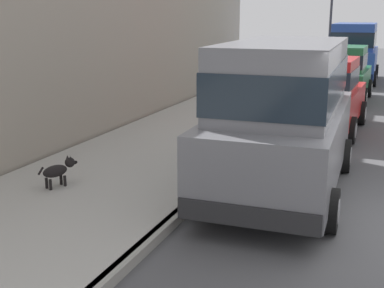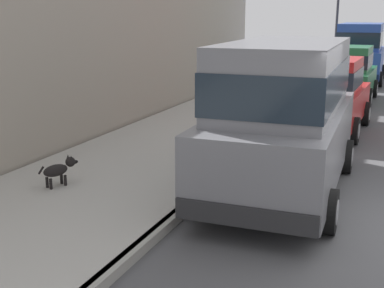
# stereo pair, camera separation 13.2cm
# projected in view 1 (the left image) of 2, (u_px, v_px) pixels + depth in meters

# --- Properties ---
(curb) EXTENTS (0.16, 64.00, 0.14)m
(curb) POSITION_uv_depth(u_px,v_px,m) (200.00, 196.00, 8.37)
(curb) COLOR gray
(curb) RESTS_ON ground
(sidewalk) EXTENTS (3.60, 64.00, 0.14)m
(sidewalk) POSITION_uv_depth(u_px,v_px,m) (104.00, 183.00, 9.01)
(sidewalk) COLOR #A8A59E
(sidewalk) RESTS_ON ground
(car_grey_van) EXTENTS (2.24, 4.96, 2.52)m
(car_grey_van) POSITION_uv_depth(u_px,v_px,m) (284.00, 111.00, 8.49)
(car_grey_van) COLOR slate
(car_grey_van) RESTS_ON ground
(car_red_hatchback) EXTENTS (2.05, 3.86, 1.88)m
(car_red_hatchback) POSITION_uv_depth(u_px,v_px,m) (323.00, 94.00, 13.04)
(car_red_hatchback) COLOR red
(car_red_hatchback) RESTS_ON ground
(car_green_hatchback) EXTENTS (2.01, 3.83, 1.88)m
(car_green_hatchback) POSITION_uv_depth(u_px,v_px,m) (341.00, 73.00, 17.60)
(car_green_hatchback) COLOR #23663D
(car_green_hatchback) RESTS_ON ground
(car_blue_van) EXTENTS (2.19, 4.93, 2.52)m
(car_blue_van) POSITION_uv_depth(u_px,v_px,m) (354.00, 49.00, 22.58)
(car_blue_van) COLOR #28479E
(car_blue_van) RESTS_ON ground
(dog_black) EXTENTS (0.38, 0.72, 0.49)m
(dog_black) POSITION_uv_depth(u_px,v_px,m) (59.00, 170.00, 8.56)
(dog_black) COLOR black
(dog_black) RESTS_ON sidewalk
(street_lamp) EXTENTS (0.36, 0.36, 4.42)m
(street_lamp) POSITION_uv_depth(u_px,v_px,m) (331.00, 14.00, 24.76)
(street_lamp) COLOR #2D2D33
(street_lamp) RESTS_ON sidewalk
(building_facade) EXTENTS (0.50, 20.00, 4.58)m
(building_facade) POSITION_uv_depth(u_px,v_px,m) (121.00, 40.00, 13.30)
(building_facade) COLOR #9E9384
(building_facade) RESTS_ON ground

